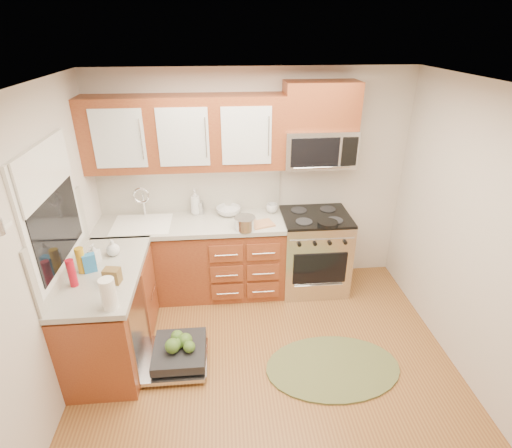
{
  "coord_description": "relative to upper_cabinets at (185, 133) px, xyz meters",
  "views": [
    {
      "loc": [
        -0.36,
        -2.55,
        2.87
      ],
      "look_at": [
        -0.05,
        0.85,
        1.16
      ],
      "focal_mm": 28.0,
      "sensor_mm": 36.0,
      "label": 1
    }
  ],
  "objects": [
    {
      "name": "floor",
      "position": [
        0.73,
        -1.57,
        -1.88
      ],
      "size": [
        3.5,
        3.5,
        0.0
      ],
      "primitive_type": "plane",
      "color": "brown",
      "rests_on": "ground"
    },
    {
      "name": "ceiling",
      "position": [
        0.73,
        -1.57,
        0.62
      ],
      "size": [
        3.5,
        3.5,
        0.0
      ],
      "primitive_type": "plane",
      "rotation": [
        3.14,
        0.0,
        0.0
      ],
      "color": "white",
      "rests_on": "ground"
    },
    {
      "name": "wall_back",
      "position": [
        0.73,
        0.18,
        -0.62
      ],
      "size": [
        3.5,
        0.04,
        2.5
      ],
      "primitive_type": "cube",
      "color": "beige",
      "rests_on": "ground"
    },
    {
      "name": "wall_left",
      "position": [
        -1.02,
        -1.57,
        -0.62
      ],
      "size": [
        0.04,
        3.5,
        2.5
      ],
      "primitive_type": "cube",
      "color": "beige",
      "rests_on": "ground"
    },
    {
      "name": "wall_right",
      "position": [
        2.48,
        -1.57,
        -0.62
      ],
      "size": [
        0.04,
        3.5,
        2.5
      ],
      "primitive_type": "cube",
      "color": "beige",
      "rests_on": "ground"
    },
    {
      "name": "base_cabinet_back",
      "position": [
        0.0,
        -0.12,
        -1.45
      ],
      "size": [
        2.05,
        0.6,
        0.85
      ],
      "primitive_type": "cube",
      "color": "maroon",
      "rests_on": "ground"
    },
    {
      "name": "base_cabinet_left",
      "position": [
        -0.72,
        -1.05,
        -1.45
      ],
      "size": [
        0.6,
        1.25,
        0.85
      ],
      "primitive_type": "cube",
      "color": "maroon",
      "rests_on": "ground"
    },
    {
      "name": "countertop_back",
      "position": [
        0.0,
        -0.14,
        -0.97
      ],
      "size": [
        2.07,
        0.64,
        0.05
      ],
      "primitive_type": "cube",
      "color": "#B4B1A5",
      "rests_on": "base_cabinet_back"
    },
    {
      "name": "countertop_left",
      "position": [
        -0.71,
        -1.05,
        -0.97
      ],
      "size": [
        0.64,
        1.27,
        0.05
      ],
      "primitive_type": "cube",
      "color": "#B4B1A5",
      "rests_on": "base_cabinet_left"
    },
    {
      "name": "backsplash_back",
      "position": [
        0.0,
        0.16,
        -0.67
      ],
      "size": [
        2.05,
        0.02,
        0.57
      ],
      "primitive_type": "cube",
      "color": "#B8B2A5",
      "rests_on": "ground"
    },
    {
      "name": "backsplash_left",
      "position": [
        -1.01,
        -1.05,
        -0.67
      ],
      "size": [
        0.02,
        1.25,
        0.57
      ],
      "primitive_type": "cube",
      "color": "#B8B2A5",
      "rests_on": "ground"
    },
    {
      "name": "upper_cabinets",
      "position": [
        0.0,
        0.0,
        0.0
      ],
      "size": [
        2.05,
        0.35,
        0.75
      ],
      "primitive_type": null,
      "color": "maroon",
      "rests_on": "ground"
    },
    {
      "name": "cabinet_over_mw",
      "position": [
        1.41,
        0.0,
        0.26
      ],
      "size": [
        0.76,
        0.35,
        0.47
      ],
      "primitive_type": "cube",
      "color": "maroon",
      "rests_on": "ground"
    },
    {
      "name": "range",
      "position": [
        1.41,
        -0.15,
        -1.4
      ],
      "size": [
        0.76,
        0.64,
        0.95
      ],
      "primitive_type": null,
      "color": "silver",
      "rests_on": "ground"
    },
    {
      "name": "microwave",
      "position": [
        1.41,
        -0.02,
        -0.18
      ],
      "size": [
        0.76,
        0.38,
        0.4
      ],
      "primitive_type": null,
      "color": "silver",
      "rests_on": "ground"
    },
    {
      "name": "sink",
      "position": [
        -0.52,
        -0.16,
        -1.07
      ],
      "size": [
        0.62,
        0.5,
        0.26
      ],
      "primitive_type": null,
      "color": "white",
      "rests_on": "ground"
    },
    {
      "name": "dishwasher",
      "position": [
        -0.13,
        -1.27,
        -1.77
      ],
      "size": [
        0.7,
        0.6,
        0.2
      ],
      "primitive_type": null,
      "color": "silver",
      "rests_on": "ground"
    },
    {
      "name": "window",
      "position": [
        -1.01,
        -1.07,
        -0.32
      ],
      "size": [
        0.03,
        1.05,
        1.05
      ],
      "primitive_type": null,
      "color": "white",
      "rests_on": "ground"
    },
    {
      "name": "window_blind",
      "position": [
        -0.98,
        -1.07,
        0.0
      ],
      "size": [
        0.02,
        0.96,
        0.4
      ],
      "primitive_type": "cube",
      "color": "white",
      "rests_on": "ground"
    },
    {
      "name": "rug",
      "position": [
        1.32,
        -1.47,
        -1.86
      ],
      "size": [
        1.28,
        0.86,
        0.02
      ],
      "primitive_type": null,
      "rotation": [
        0.0,
        0.0,
        0.04
      ],
      "color": "brown",
      "rests_on": "ground"
    },
    {
      "name": "skillet",
      "position": [
        1.47,
        -0.4,
        -0.9
      ],
      "size": [
        0.26,
        0.26,
        0.04
      ],
      "primitive_type": "cylinder",
      "rotation": [
        0.0,
        0.0,
        -0.23
      ],
      "color": "black",
      "rests_on": "range"
    },
    {
      "name": "stock_pot",
      "position": [
        0.59,
        -0.35,
        -0.88
      ],
      "size": [
        0.25,
        0.25,
        0.13
      ],
      "primitive_type": "cylinder",
      "rotation": [
        0.0,
        0.0,
        0.1
      ],
      "color": "silver",
      "rests_on": "countertop_back"
    },
    {
      "name": "cutting_board",
      "position": [
        0.75,
        -0.28,
        -0.94
      ],
      "size": [
        0.33,
        0.26,
        0.02
      ],
      "primitive_type": "cube",
      "rotation": [
        0.0,
        0.0,
        0.3
      ],
      "color": "#BA7B55",
      "rests_on": "countertop_back"
    },
    {
      "name": "canister",
      "position": [
        0.1,
        0.07,
        -0.87
      ],
      "size": [
        0.12,
        0.12,
        0.15
      ],
      "primitive_type": "cylinder",
      "rotation": [
        0.0,
        0.0,
        -0.27
      ],
      "color": "silver",
      "rests_on": "countertop_back"
    },
    {
      "name": "paper_towel_roll",
      "position": [
        -0.52,
        -1.58,
        -0.82
      ],
      "size": [
        0.13,
        0.13,
        0.26
      ],
      "primitive_type": "cylinder",
      "rotation": [
        0.0,
        0.0,
        -0.08
      ],
      "color": "white",
      "rests_on": "countertop_left"
    },
    {
      "name": "mustard_bottle",
      "position": [
        -0.89,
        -1.05,
        -0.83
      ],
      "size": [
        0.09,
        0.09,
        0.24
      ],
      "primitive_type": "cylinder",
      "rotation": [
        0.0,
        0.0,
        0.19
      ],
      "color": "gold",
      "rests_on": "countertop_left"
    },
    {
      "name": "red_bottle",
      "position": [
        -0.9,
        -1.26,
        -0.83
      ],
      "size": [
        0.09,
        0.09,
        0.25
      ],
      "primitive_type": "cylinder",
      "rotation": [
        0.0,
        0.0,
        -0.43
      ],
      "color": "#AF0E1F",
      "rests_on": "countertop_left"
    },
    {
      "name": "wooden_box",
      "position": [
        -0.58,
        -1.24,
        -0.88
      ],
      "size": [
        0.15,
        0.12,
        0.13
      ],
      "primitive_type": "cube",
      "rotation": [
        0.0,
        0.0,
        -0.18
      ],
      "color": "brown",
      "rests_on": "countertop_left"
    },
    {
      "name": "blue_carton",
      "position": [
        -0.82,
        -1.05,
        -0.87
      ],
      "size": [
        0.12,
        0.1,
        0.17
      ],
      "primitive_type": "cube",
      "rotation": [
        0.0,
        0.0,
        0.37
      ],
      "color": "#297BC1",
      "rests_on": "countertop_left"
    },
    {
      "name": "bowl_a",
      "position": [
        0.44,
        0.03,
        -0.92
      ],
      "size": [
        0.3,
        0.3,
        0.06
      ],
      "primitive_type": "imported",
      "rotation": [
        0.0,
        0.0,
        -0.4
      ],
      "color": "#999999",
      "rests_on": "countertop_back"
    },
    {
      "name": "bowl_b",
      "position": [
        0.42,
        0.03,
        -0.91
      ],
      "size": [
        0.37,
        0.37,
        0.09
      ],
      "primitive_type": "imported",
      "rotation": [
        0.0,
        0.0,
        -0.43
      ],
      "color": "#999999",
      "rests_on": "countertop_back"
    },
    {
      "name": "cup",
      "position": [
        0.93,
        0.03,
        -0.9
      ],
      "size": [
        0.17,
        0.17,
        0.1
      ],
      "primitive_type": "imported",
      "rotation": [
        0.0,
        0.0,
        -0.33
      ],
      "color": "#999999",
      "rests_on": "countertop_back"
    },
    {
      "name": "soap_bottle_a",
      "position": [
        0.05,
        0.07,
        -0.8
      ],
      "size": [
        0.13,
        0.13,
        0.3
      ],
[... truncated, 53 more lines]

